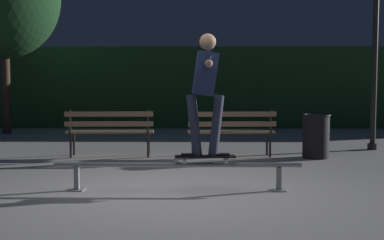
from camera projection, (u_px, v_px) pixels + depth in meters
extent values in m
plane|color=#ADAAA8|center=(177.00, 192.00, 6.72)|extent=(90.00, 90.00, 0.00)
cube|color=#234C28|center=(189.00, 87.00, 15.83)|extent=(24.00, 1.20, 2.37)
cylinder|color=gray|center=(177.00, 165.00, 6.76)|extent=(3.18, 0.06, 0.06)
cube|color=gray|center=(77.00, 179.00, 6.79)|extent=(0.06, 0.06, 0.30)
cube|color=gray|center=(77.00, 190.00, 6.80)|extent=(0.18, 0.18, 0.01)
cube|color=gray|center=(279.00, 179.00, 6.76)|extent=(0.06, 0.06, 0.30)
cube|color=gray|center=(279.00, 190.00, 6.77)|extent=(0.18, 0.18, 0.01)
cube|color=black|center=(205.00, 157.00, 6.74)|extent=(0.79, 0.24, 0.02)
cube|color=black|center=(205.00, 156.00, 6.74)|extent=(0.77, 0.23, 0.00)
cube|color=#9E9EA3|center=(226.00, 158.00, 6.76)|extent=(0.06, 0.17, 0.02)
cube|color=#9E9EA3|center=(184.00, 158.00, 6.74)|extent=(0.06, 0.17, 0.02)
cylinder|color=beige|center=(226.00, 161.00, 6.68)|extent=(0.05, 0.03, 0.05)
cylinder|color=beige|center=(225.00, 160.00, 6.84)|extent=(0.05, 0.03, 0.05)
cylinder|color=beige|center=(185.00, 162.00, 6.66)|extent=(0.05, 0.03, 0.05)
cylinder|color=beige|center=(184.00, 160.00, 6.82)|extent=(0.05, 0.03, 0.05)
cube|color=black|center=(219.00, 155.00, 6.75)|extent=(0.26, 0.11, 0.03)
cube|color=black|center=(191.00, 155.00, 6.74)|extent=(0.26, 0.11, 0.03)
cylinder|color=#282D42|center=(216.00, 126.00, 6.72)|extent=(0.21, 0.13, 0.79)
cylinder|color=#282D42|center=(194.00, 126.00, 6.71)|extent=(0.21, 0.13, 0.79)
cube|color=#1E284C|center=(205.00, 74.00, 6.66)|extent=(0.35, 0.38, 0.57)
cylinder|color=#1E284C|center=(207.00, 60.00, 6.27)|extent=(0.11, 0.61, 0.21)
cylinder|color=#1E284C|center=(204.00, 62.00, 7.03)|extent=(0.11, 0.61, 0.21)
sphere|color=#A37556|center=(209.00, 63.00, 6.00)|extent=(0.09, 0.09, 0.09)
sphere|color=#A37556|center=(202.00, 66.00, 7.31)|extent=(0.09, 0.09, 0.09)
sphere|color=#A37556|center=(208.00, 42.00, 6.63)|extent=(0.21, 0.21, 0.21)
cube|color=#282623|center=(149.00, 143.00, 9.97)|extent=(0.04, 0.04, 0.44)
cube|color=#282623|center=(148.00, 145.00, 9.65)|extent=(0.04, 0.04, 0.44)
cube|color=#282623|center=(148.00, 122.00, 9.58)|extent=(0.04, 0.04, 0.44)
cube|color=#282623|center=(74.00, 144.00, 9.92)|extent=(0.04, 0.04, 0.44)
cube|color=#282623|center=(71.00, 146.00, 9.60)|extent=(0.04, 0.04, 0.44)
cube|color=#282623|center=(70.00, 122.00, 9.52)|extent=(0.04, 0.04, 0.44)
cube|color=#937551|center=(111.00, 131.00, 9.90)|extent=(1.60, 0.17, 0.04)
cube|color=#937551|center=(110.00, 132.00, 9.76)|extent=(1.60, 0.17, 0.04)
cube|color=#937551|center=(109.00, 132.00, 9.62)|extent=(1.60, 0.17, 0.04)
cube|color=#937551|center=(109.00, 124.00, 9.54)|extent=(1.60, 0.12, 0.09)
cube|color=#937551|center=(109.00, 114.00, 9.53)|extent=(1.60, 0.12, 0.09)
cube|color=#282623|center=(267.00, 143.00, 9.94)|extent=(0.04, 0.04, 0.44)
cube|color=#282623|center=(270.00, 145.00, 9.62)|extent=(0.04, 0.04, 0.44)
cube|color=#282623|center=(271.00, 122.00, 9.55)|extent=(0.04, 0.04, 0.44)
cube|color=#282623|center=(193.00, 144.00, 9.89)|extent=(0.04, 0.04, 0.44)
cube|color=#282623|center=(193.00, 146.00, 9.57)|extent=(0.04, 0.04, 0.44)
cube|color=#282623|center=(193.00, 122.00, 9.50)|extent=(0.04, 0.04, 0.44)
cube|color=#937551|center=(230.00, 131.00, 9.88)|extent=(1.60, 0.17, 0.04)
cube|color=#937551|center=(231.00, 132.00, 9.74)|extent=(1.60, 0.17, 0.04)
cube|color=#937551|center=(232.00, 133.00, 9.60)|extent=(1.60, 0.17, 0.04)
cube|color=#937551|center=(232.00, 124.00, 9.52)|extent=(1.60, 0.12, 0.09)
cube|color=#937551|center=(232.00, 114.00, 9.50)|extent=(1.60, 0.12, 0.09)
cylinder|color=#3D2D23|center=(6.00, 89.00, 13.81)|extent=(0.22, 0.22, 2.33)
cylinder|color=#282623|center=(375.00, 61.00, 10.58)|extent=(0.11, 0.11, 3.60)
cylinder|color=#282623|center=(372.00, 147.00, 10.72)|extent=(0.20, 0.20, 0.12)
cylinder|color=black|center=(316.00, 137.00, 9.55)|extent=(0.48, 0.48, 0.78)
torus|color=black|center=(316.00, 115.00, 9.52)|extent=(0.52, 0.52, 0.04)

